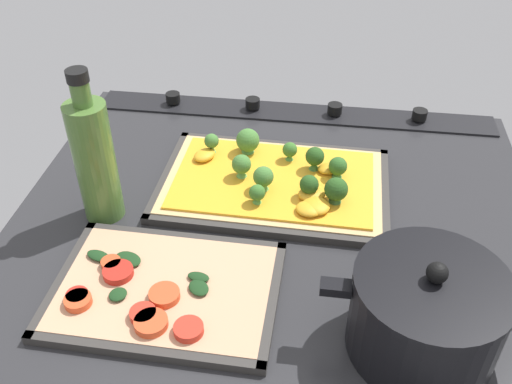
# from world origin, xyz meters

# --- Properties ---
(ground_plane) EXTENTS (0.80, 0.71, 0.03)m
(ground_plane) POSITION_xyz_m (0.00, 0.00, -0.01)
(ground_plane) COLOR #28282B
(stove_control_panel) EXTENTS (0.77, 0.07, 0.03)m
(stove_control_panel) POSITION_xyz_m (0.00, -0.32, 0.01)
(stove_control_panel) COLOR black
(stove_control_panel) RESTS_ON ground_plane
(baking_tray_front) EXTENTS (0.37, 0.25, 0.01)m
(baking_tray_front) POSITION_xyz_m (0.01, -0.08, 0.00)
(baking_tray_front) COLOR #33302D
(baking_tray_front) RESTS_ON ground_plane
(broccoli_pizza) EXTENTS (0.35, 0.23, 0.06)m
(broccoli_pizza) POSITION_xyz_m (0.01, -0.08, 0.02)
(broccoli_pizza) COLOR tan
(broccoli_pizza) RESTS_ON baking_tray_front
(baking_tray_back) EXTENTS (0.30, 0.22, 0.01)m
(baking_tray_back) POSITION_xyz_m (0.12, 0.17, 0.00)
(baking_tray_back) COLOR #33302D
(baking_tray_back) RESTS_ON ground_plane
(veggie_pizza_back) EXTENTS (0.27, 0.19, 0.02)m
(veggie_pizza_back) POSITION_xyz_m (0.13, 0.17, 0.01)
(veggie_pizza_back) COLOR tan
(veggie_pizza_back) RESTS_ON baking_tray_back
(cooking_pot) EXTENTS (0.25, 0.18, 0.14)m
(cooking_pot) POSITION_xyz_m (-0.20, 0.21, 0.06)
(cooking_pot) COLOR black
(cooking_pot) RESTS_ON ground_plane
(oil_bottle) EXTENTS (0.06, 0.06, 0.24)m
(oil_bottle) POSITION_xyz_m (0.26, 0.02, 0.10)
(oil_bottle) COLOR #476B2D
(oil_bottle) RESTS_ON ground_plane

